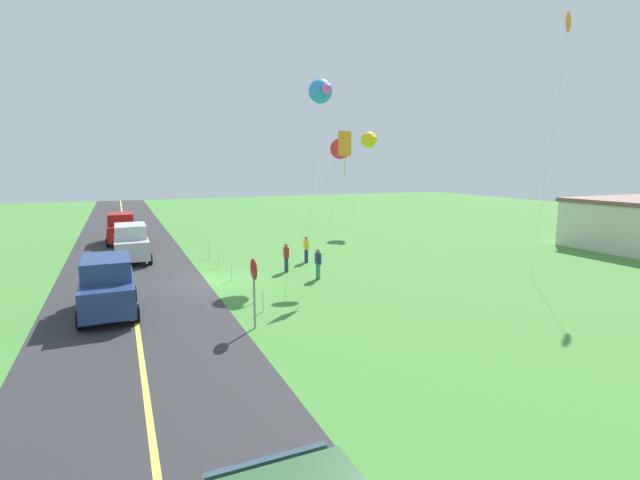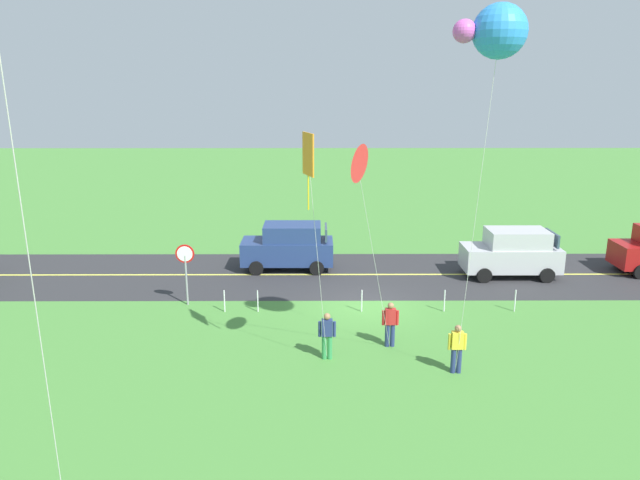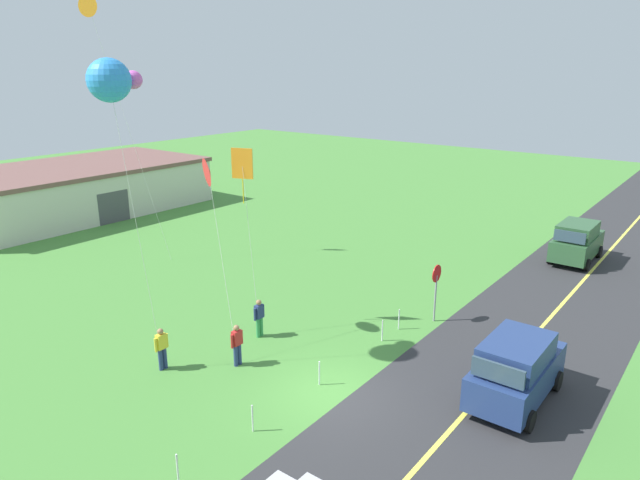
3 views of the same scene
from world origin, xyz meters
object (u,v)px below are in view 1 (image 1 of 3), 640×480
(stop_sign, at_px, (254,280))
(kite_blue_mid, at_px, (345,146))
(kite_yellow_high, at_px, (340,149))
(car_parked_west_far, at_px, (121,228))
(person_child_watcher, at_px, (286,256))
(kite_green_far, at_px, (570,23))
(kite_red_low, at_px, (321,91))
(kite_pink_drift, at_px, (369,140))
(person_adult_companion, at_px, (318,263))
(person_adult_near, at_px, (306,248))
(car_suv_foreground, at_px, (108,285))
(car_parked_west_near, at_px, (131,242))

(stop_sign, relative_size, kite_blue_mid, 0.34)
(kite_blue_mid, xyz_separation_m, kite_yellow_high, (-1.35, 0.45, -0.09))
(car_parked_west_far, xyz_separation_m, person_child_watcher, (14.00, 8.18, -0.29))
(kite_green_far, bearing_deg, kite_red_low, -120.05)
(person_child_watcher, xyz_separation_m, kite_pink_drift, (-12.68, 12.43, 7.17))
(person_adult_companion, distance_m, kite_pink_drift, 20.10)
(person_child_watcher, bearing_deg, person_adult_companion, 96.00)
(stop_sign, xyz_separation_m, kite_pink_drift, (-20.50, 16.43, 6.23))
(kite_red_low, height_order, kite_green_far, kite_green_far)
(car_parked_west_far, bearing_deg, person_adult_near, 39.81)
(stop_sign, height_order, person_child_watcher, stop_sign)
(kite_yellow_high, height_order, kite_pink_drift, kite_pink_drift)
(car_suv_foreground, height_order, kite_yellow_high, kite_yellow_high)
(car_suv_foreground, relative_size, kite_blue_mid, 0.59)
(stop_sign, xyz_separation_m, kite_red_low, (-9.90, 7.02, 8.29))
(kite_blue_mid, bearing_deg, stop_sign, -50.47)
(kite_blue_mid, bearing_deg, person_adult_companion, -115.44)
(stop_sign, xyz_separation_m, person_adult_companion, (-5.63, 4.96, -0.94))
(person_adult_near, relative_size, kite_blue_mid, 0.21)
(car_parked_west_near, bearing_deg, stop_sign, 14.31)
(car_parked_west_far, distance_m, stop_sign, 22.22)
(kite_yellow_high, xyz_separation_m, kite_green_far, (3.31, 12.16, 6.74))
(kite_yellow_high, bearing_deg, kite_red_low, 172.93)
(car_parked_west_far, distance_m, kite_pink_drift, 21.77)
(person_adult_companion, bearing_deg, kite_yellow_high, 52.31)
(person_adult_near, distance_m, kite_yellow_high, 6.67)
(car_suv_foreground, xyz_separation_m, kite_pink_drift, (-16.56, 21.26, 6.88))
(kite_red_low, distance_m, kite_yellow_high, 4.90)
(car_parked_west_far, xyz_separation_m, stop_sign, (21.81, 4.18, 0.65))
(car_parked_west_near, xyz_separation_m, kite_green_far, (11.30, 22.42, 12.25))
(kite_green_far, bearing_deg, car_parked_west_far, -129.21)
(person_adult_companion, distance_m, kite_red_low, 10.37)
(person_adult_near, bearing_deg, kite_yellow_high, -23.04)
(kite_green_far, bearing_deg, kite_pink_drift, -172.42)
(kite_green_far, bearing_deg, person_adult_companion, -100.35)
(stop_sign, relative_size, kite_pink_drift, 0.29)
(person_adult_companion, relative_size, kite_yellow_high, 0.22)
(person_adult_companion, bearing_deg, person_child_watcher, 139.98)
(person_adult_companion, relative_size, kite_blue_mid, 0.21)
(car_parked_west_near, xyz_separation_m, kite_pink_drift, (-6.09, 20.11, 6.88))
(car_parked_west_far, xyz_separation_m, person_adult_companion, (16.18, 9.14, -0.29))
(car_parked_west_near, distance_m, kite_red_low, 14.65)
(person_adult_companion, bearing_deg, kite_green_far, 16.04)
(kite_red_low, distance_m, kite_blue_mid, 5.93)
(person_child_watcher, bearing_deg, kite_yellow_high, 134.11)
(person_child_watcher, distance_m, kite_green_far, 19.92)
(person_adult_near, height_order, kite_red_low, kite_red_low)
(stop_sign, distance_m, kite_yellow_high, 10.41)
(kite_red_low, xyz_separation_m, kite_blue_mid, (4.83, -0.88, -3.33))
(kite_green_far, bearing_deg, car_suv_foreground, -92.01)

